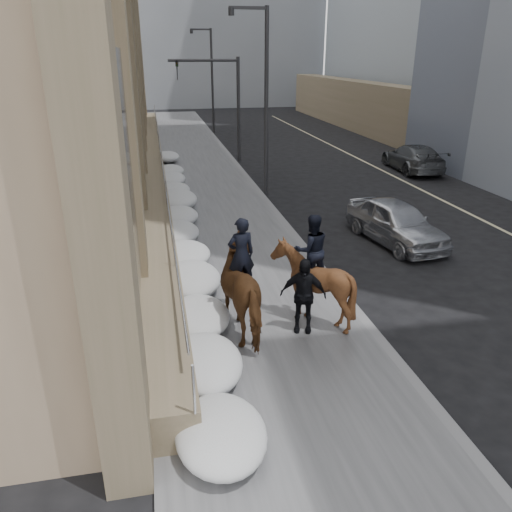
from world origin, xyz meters
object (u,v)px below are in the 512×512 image
Objects in this scene: mounted_horse_right at (312,279)px; car_grey at (413,158)px; car_silver at (396,222)px; mounted_horse_left at (248,287)px; pedestrian at (303,295)px.

mounted_horse_right is 18.84m from car_grey.
car_silver is at bearing -135.92° from mounted_horse_right.
mounted_horse_left is 1.57m from mounted_horse_right.
mounted_horse_right reaches higher than car_silver.
mounted_horse_left is at bearing -174.66° from pedestrian.
mounted_horse_left is 1.02× the size of mounted_horse_right.
mounted_horse_left reaches higher than mounted_horse_right.
mounted_horse_left reaches higher than pedestrian.
pedestrian is 7.24m from car_silver.
mounted_horse_right is 0.52× the size of car_grey.
pedestrian is (-0.33, -0.41, -0.20)m from mounted_horse_right.
car_grey is at bearing 72.27° from pedestrian.
mounted_horse_right is 0.60× the size of car_silver.
mounted_horse_left is 7.97m from car_silver.
car_silver is (6.15, 5.05, -0.47)m from mounted_horse_left.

